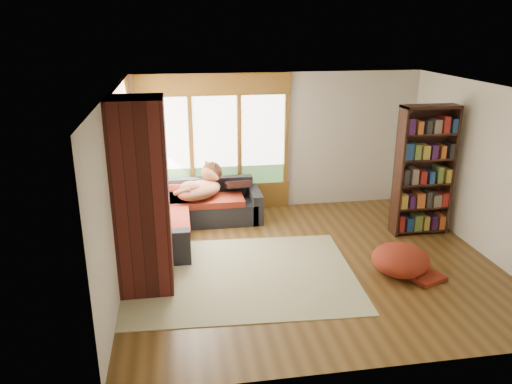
{
  "coord_description": "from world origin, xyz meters",
  "views": [
    {
      "loc": [
        -1.91,
        -6.62,
        3.47
      ],
      "look_at": [
        -0.73,
        0.65,
        0.95
      ],
      "focal_mm": 35.0,
      "sensor_mm": 36.0,
      "label": 1
    }
  ],
  "objects_px": {
    "area_rug": "(241,275)",
    "pouf": "(401,259)",
    "brick_chimney": "(142,198)",
    "sectional_sofa": "(178,211)",
    "dog_brindle": "(150,205)",
    "dog_tan": "(202,181)",
    "bookshelf": "(424,171)"
  },
  "relations": [
    {
      "from": "brick_chimney",
      "to": "sectional_sofa",
      "type": "height_order",
      "value": "brick_chimney"
    },
    {
      "from": "pouf",
      "to": "dog_brindle",
      "type": "xyz_separation_m",
      "value": [
        -3.57,
        1.51,
        0.49
      ]
    },
    {
      "from": "brick_chimney",
      "to": "dog_tan",
      "type": "distance_m",
      "value": 2.42
    },
    {
      "from": "pouf",
      "to": "dog_tan",
      "type": "distance_m",
      "value": 3.65
    },
    {
      "from": "bookshelf",
      "to": "dog_brindle",
      "type": "xyz_separation_m",
      "value": [
        -4.53,
        0.14,
        -0.38
      ]
    },
    {
      "from": "bookshelf",
      "to": "pouf",
      "type": "bearing_deg",
      "value": -124.83
    },
    {
      "from": "area_rug",
      "to": "bookshelf",
      "type": "xyz_separation_m",
      "value": [
        3.24,
        1.06,
        1.1
      ]
    },
    {
      "from": "bookshelf",
      "to": "dog_brindle",
      "type": "distance_m",
      "value": 4.54
    },
    {
      "from": "brick_chimney",
      "to": "dog_tan",
      "type": "bearing_deg",
      "value": 67.84
    },
    {
      "from": "area_rug",
      "to": "pouf",
      "type": "relative_size",
      "value": 3.96
    },
    {
      "from": "sectional_sofa",
      "to": "area_rug",
      "type": "bearing_deg",
      "value": -66.96
    },
    {
      "from": "sectional_sofa",
      "to": "dog_brindle",
      "type": "xyz_separation_m",
      "value": [
        -0.43,
        -0.75,
        0.42
      ]
    },
    {
      "from": "brick_chimney",
      "to": "dog_brindle",
      "type": "distance_m",
      "value": 1.42
    },
    {
      "from": "sectional_sofa",
      "to": "dog_tan",
      "type": "bearing_deg",
      "value": 17.03
    },
    {
      "from": "bookshelf",
      "to": "pouf",
      "type": "xyz_separation_m",
      "value": [
        -0.96,
        -1.38,
        -0.87
      ]
    },
    {
      "from": "pouf",
      "to": "dog_brindle",
      "type": "height_order",
      "value": "dog_brindle"
    },
    {
      "from": "dog_tan",
      "to": "dog_brindle",
      "type": "distance_m",
      "value": 1.26
    },
    {
      "from": "brick_chimney",
      "to": "bookshelf",
      "type": "height_order",
      "value": "brick_chimney"
    },
    {
      "from": "bookshelf",
      "to": "pouf",
      "type": "relative_size",
      "value": 2.68
    },
    {
      "from": "brick_chimney",
      "to": "sectional_sofa",
      "type": "relative_size",
      "value": 1.18
    },
    {
      "from": "area_rug",
      "to": "pouf",
      "type": "height_order",
      "value": "pouf"
    },
    {
      "from": "sectional_sofa",
      "to": "dog_tan",
      "type": "distance_m",
      "value": 0.68
    },
    {
      "from": "brick_chimney",
      "to": "bookshelf",
      "type": "xyz_separation_m",
      "value": [
        4.54,
        1.16,
        -0.19
      ]
    },
    {
      "from": "sectional_sofa",
      "to": "dog_tan",
      "type": "relative_size",
      "value": 2.06
    },
    {
      "from": "dog_brindle",
      "to": "dog_tan",
      "type": "bearing_deg",
      "value": -44.57
    },
    {
      "from": "area_rug",
      "to": "dog_tan",
      "type": "relative_size",
      "value": 3.05
    },
    {
      "from": "pouf",
      "to": "brick_chimney",
      "type": "bearing_deg",
      "value": 176.51
    },
    {
      "from": "bookshelf",
      "to": "pouf",
      "type": "height_order",
      "value": "bookshelf"
    },
    {
      "from": "bookshelf",
      "to": "pouf",
      "type": "distance_m",
      "value": 1.89
    },
    {
      "from": "bookshelf",
      "to": "dog_tan",
      "type": "xyz_separation_m",
      "value": [
        -3.65,
        1.03,
        -0.3
      ]
    },
    {
      "from": "brick_chimney",
      "to": "area_rug",
      "type": "distance_m",
      "value": 1.84
    },
    {
      "from": "pouf",
      "to": "dog_tan",
      "type": "bearing_deg",
      "value": 138.15
    }
  ]
}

